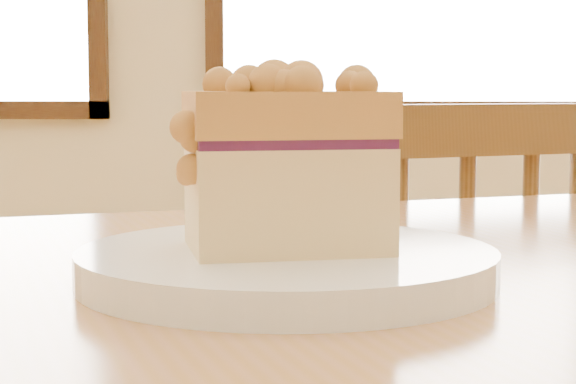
# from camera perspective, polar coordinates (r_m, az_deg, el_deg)

# --- Properties ---
(plate) EXTENTS (0.24, 0.24, 0.02)m
(plate) POSITION_cam_1_polar(r_m,az_deg,el_deg) (0.56, -0.08, -4.34)
(plate) COLOR white
(plate) RESTS_ON cafe_table_main
(cake_slice) EXTENTS (0.13, 0.10, 0.11)m
(cake_slice) POSITION_cam_1_polar(r_m,az_deg,el_deg) (0.55, -0.17, 2.19)
(cake_slice) COLOR #DFBC7E
(cake_slice) RESTS_ON plate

